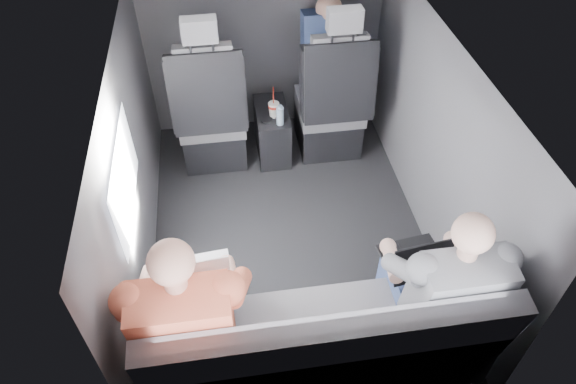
{
  "coord_description": "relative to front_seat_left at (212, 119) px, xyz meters",
  "views": [
    {
      "loc": [
        -0.34,
        -2.29,
        2.66
      ],
      "look_at": [
        -0.01,
        -0.05,
        0.44
      ],
      "focal_mm": 32.0,
      "sensor_mm": 36.0,
      "label": 1
    }
  ],
  "objects": [
    {
      "name": "passenger_rear_right",
      "position": [
        1.03,
        -1.81,
        0.22
      ],
      "size": [
        0.49,
        0.61,
        1.2
      ],
      "color": "navy",
      "rests_on": "rear_bench"
    },
    {
      "name": "side_window",
      "position": [
        -0.43,
        -1.14,
        0.5
      ],
      "size": [
        0.02,
        0.75,
        0.42
      ],
      "primitive_type": "cube",
      "color": "white",
      "rests_on": "panel_left"
    },
    {
      "name": "seatbelt",
      "position": [
        0.9,
        -0.17,
        0.4
      ],
      "size": [
        0.35,
        0.11,
        0.59
      ],
      "primitive_type": "cube",
      "rotation": [
        -0.14,
        0.49,
        0.0
      ],
      "color": "black",
      "rests_on": "front_seat_right"
    },
    {
      "name": "center_console",
      "position": [
        0.45,
        0.04,
        -0.2
      ],
      "size": [
        0.24,
        0.48,
        0.41
      ],
      "color": "black",
      "rests_on": "floor"
    },
    {
      "name": "ceiling",
      "position": [
        0.45,
        -0.84,
        0.95
      ],
      "size": [
        2.6,
        2.6,
        0.0
      ],
      "primitive_type": "plane",
      "rotation": [
        3.14,
        0.0,
        0.0
      ],
      "color": "#B2B2AD",
      "rests_on": "panel_back"
    },
    {
      "name": "panel_back",
      "position": [
        0.45,
        -2.14,
        0.27
      ],
      "size": [
        1.8,
        0.02,
        1.35
      ],
      "primitive_type": "cube",
      "color": "#56565B",
      "rests_on": "floor"
    },
    {
      "name": "laptop_white",
      "position": [
        -0.1,
        -1.58,
        0.23
      ],
      "size": [
        0.32,
        0.3,
        0.23
      ],
      "color": "silver",
      "rests_on": "passenger_rear_left"
    },
    {
      "name": "water_bottle",
      "position": [
        0.49,
        -0.13,
        0.07
      ],
      "size": [
        0.06,
        0.06,
        0.16
      ],
      "color": "#A0C6D9",
      "rests_on": "center_console"
    },
    {
      "name": "rear_bench",
      "position": [
        0.45,
        -1.9,
        -0.09
      ],
      "size": [
        1.6,
        0.57,
        0.92
      ],
      "color": "slate",
      "rests_on": "floor"
    },
    {
      "name": "panel_right",
      "position": [
        1.35,
        -0.84,
        0.27
      ],
      "size": [
        0.02,
        2.6,
        1.35
      ],
      "primitive_type": "cube",
      "color": "#56565B",
      "rests_on": "floor"
    },
    {
      "name": "front_seat_left",
      "position": [
        0.0,
        0.0,
        0.0
      ],
      "size": [
        0.52,
        0.58,
        1.26
      ],
      "color": "black",
      "rests_on": "floor"
    },
    {
      "name": "panel_front",
      "position": [
        0.45,
        0.46,
        0.27
      ],
      "size": [
        1.8,
        0.02,
        1.35
      ],
      "primitive_type": "cube",
      "color": "#56565B",
      "rests_on": "floor"
    },
    {
      "name": "front_seat_right",
      "position": [
        0.9,
        0.0,
        0.0
      ],
      "size": [
        0.52,
        0.58,
        1.26
      ],
      "color": "black",
      "rests_on": "floor"
    },
    {
      "name": "panel_left",
      "position": [
        -0.45,
        -0.84,
        0.27
      ],
      "size": [
        0.02,
        2.6,
        1.35
      ],
      "primitive_type": "cube",
      "color": "#56565B",
      "rests_on": "floor"
    },
    {
      "name": "passenger_front_right",
      "position": [
        0.9,
        0.26,
        0.34
      ],
      "size": [
        0.37,
        0.37,
        0.73
      ],
      "color": "navy",
      "rests_on": "front_seat_right"
    },
    {
      "name": "laptop_black",
      "position": [
        0.97,
        -1.64,
        0.23
      ],
      "size": [
        0.33,
        0.31,
        0.22
      ],
      "color": "black",
      "rests_on": "passenger_rear_right"
    },
    {
      "name": "passenger_rear_left",
      "position": [
        -0.15,
        -1.81,
        0.24
      ],
      "size": [
        0.51,
        0.63,
        1.24
      ],
      "color": "#333338",
      "rests_on": "rear_bench"
    },
    {
      "name": "soda_cup",
      "position": [
        0.46,
        -0.04,
        0.06
      ],
      "size": [
        0.08,
        0.08,
        0.25
      ],
      "color": "white",
      "rests_on": "center_console"
    },
    {
      "name": "floor",
      "position": [
        0.45,
        -0.84,
        -0.4
      ],
      "size": [
        2.6,
        2.6,
        0.0
      ],
      "primitive_type": "plane",
      "color": "black",
      "rests_on": "ground"
    }
  ]
}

